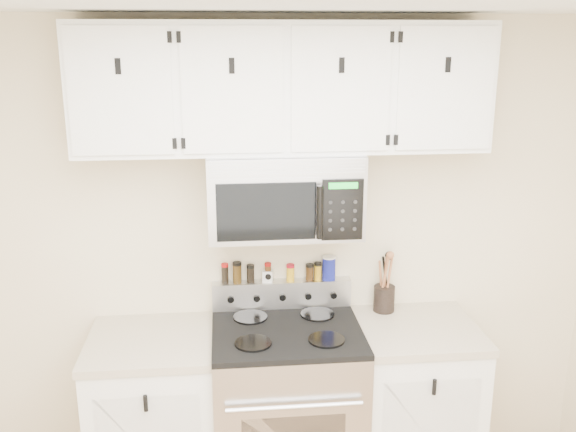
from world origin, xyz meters
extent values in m
cube|color=beige|center=(0.00, 1.75, 1.25)|extent=(3.50, 0.01, 2.50)
cube|color=#B7B7BA|center=(0.00, 1.43, 0.46)|extent=(0.76, 0.65, 0.92)
cube|color=black|center=(0.00, 1.43, 0.94)|extent=(0.76, 0.65, 0.03)
cube|color=#B7B7BA|center=(0.00, 1.71, 1.03)|extent=(0.76, 0.08, 0.15)
cylinder|color=black|center=(-0.18, 1.28, 0.96)|extent=(0.18, 0.18, 0.01)
cylinder|color=black|center=(0.18, 1.28, 0.96)|extent=(0.18, 0.18, 0.01)
cylinder|color=black|center=(-0.18, 1.57, 0.96)|extent=(0.18, 0.18, 0.01)
cylinder|color=black|center=(0.18, 1.57, 0.96)|extent=(0.18, 0.18, 0.01)
cube|color=white|center=(-0.69, 1.45, 0.44)|extent=(0.62, 0.60, 0.88)
cube|color=tan|center=(-0.69, 1.45, 0.90)|extent=(0.64, 0.62, 0.04)
cube|color=white|center=(0.69, 1.45, 0.44)|extent=(0.62, 0.60, 0.88)
cube|color=tan|center=(0.69, 1.45, 0.90)|extent=(0.64, 0.62, 0.04)
cube|color=#9E9EA3|center=(0.00, 1.56, 1.63)|extent=(0.76, 0.38, 0.42)
cube|color=#B7B7BA|center=(0.00, 1.36, 1.80)|extent=(0.73, 0.01, 0.08)
cube|color=black|center=(-0.10, 1.36, 1.59)|extent=(0.47, 0.01, 0.28)
cube|color=black|center=(0.26, 1.36, 1.59)|extent=(0.20, 0.01, 0.30)
cylinder|color=black|center=(0.15, 1.33, 1.59)|extent=(0.03, 0.03, 0.26)
cube|color=white|center=(0.00, 1.58, 2.15)|extent=(2.00, 0.33, 0.62)
cube|color=white|center=(-0.75, 1.41, 2.15)|extent=(0.46, 0.01, 0.57)
cube|color=black|center=(-0.75, 1.41, 2.26)|extent=(0.02, 0.01, 0.07)
cube|color=white|center=(-0.25, 1.41, 2.15)|extent=(0.46, 0.01, 0.57)
cube|color=black|center=(-0.25, 1.41, 2.26)|extent=(0.03, 0.01, 0.07)
cube|color=white|center=(0.25, 1.41, 2.15)|extent=(0.46, 0.01, 0.57)
cube|color=black|center=(0.25, 1.41, 2.26)|extent=(0.03, 0.01, 0.07)
cube|color=white|center=(0.75, 1.41, 2.15)|extent=(0.46, 0.01, 0.57)
cube|color=black|center=(0.75, 1.41, 2.26)|extent=(0.02, 0.01, 0.07)
cylinder|color=black|center=(0.56, 1.66, 0.99)|extent=(0.12, 0.12, 0.14)
cylinder|color=#995C37|center=(0.56, 1.66, 1.10)|extent=(0.01, 0.01, 0.27)
cylinder|color=#995C37|center=(0.58, 1.65, 1.11)|extent=(0.01, 0.01, 0.29)
cylinder|color=#995C37|center=(0.54, 1.67, 1.09)|extent=(0.01, 0.01, 0.25)
cylinder|color=black|center=(0.57, 1.68, 1.10)|extent=(0.01, 0.01, 0.26)
cylinder|color=#995C37|center=(0.55, 1.64, 1.11)|extent=(0.01, 0.01, 0.28)
cube|color=white|center=(-0.07, 1.71, 1.13)|extent=(0.06, 0.06, 0.06)
cylinder|color=navy|center=(0.26, 1.71, 1.16)|extent=(0.07, 0.07, 0.12)
cylinder|color=white|center=(0.26, 1.71, 1.23)|extent=(0.07, 0.07, 0.01)
cylinder|color=black|center=(-0.31, 1.71, 1.15)|extent=(0.04, 0.04, 0.10)
cylinder|color=#AC0D0D|center=(-0.31, 1.71, 1.20)|extent=(0.04, 0.04, 0.02)
cylinder|color=#3E2B0F|center=(-0.24, 1.71, 1.15)|extent=(0.05, 0.05, 0.10)
cylinder|color=black|center=(-0.24, 1.71, 1.21)|extent=(0.05, 0.05, 0.02)
cylinder|color=black|center=(-0.17, 1.71, 1.14)|extent=(0.04, 0.04, 0.08)
cylinder|color=black|center=(-0.17, 1.71, 1.19)|extent=(0.04, 0.04, 0.02)
cylinder|color=#442810|center=(-0.07, 1.71, 1.15)|extent=(0.03, 0.03, 0.09)
cylinder|color=#950C0B|center=(-0.07, 1.71, 1.20)|extent=(0.04, 0.04, 0.02)
cylinder|color=gold|center=(0.05, 1.71, 1.14)|extent=(0.04, 0.04, 0.08)
cylinder|color=#A40C1D|center=(0.05, 1.71, 1.19)|extent=(0.04, 0.04, 0.02)
cylinder|color=#3B240E|center=(0.15, 1.71, 1.14)|extent=(0.04, 0.04, 0.08)
cylinder|color=black|center=(0.15, 1.71, 1.18)|extent=(0.04, 0.04, 0.02)
cylinder|color=#C18E16|center=(0.20, 1.71, 1.14)|extent=(0.04, 0.04, 0.08)
cylinder|color=black|center=(0.20, 1.71, 1.19)|extent=(0.04, 0.04, 0.02)
camera|label=1|loc=(-0.30, -1.55, 2.39)|focal=40.00mm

